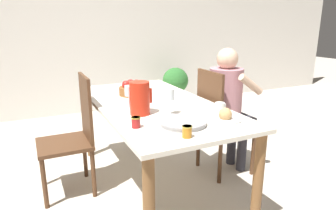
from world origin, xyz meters
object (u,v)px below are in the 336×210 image
object	(u,v)px
red_pitcher	(140,98)
fruit_bowl	(132,89)
wine_glass_juice	(170,96)
teacup_near_person	(220,108)
chair_person_side	(219,121)
serving_tray	(183,123)
bread_plate	(225,116)
wine_glass_water	(129,92)
jam_jar_red	(136,122)
person_seated	(228,101)
chair_opposite	(74,133)
potted_plant	(175,84)
jam_jar_amber	(187,131)

from	to	relation	value
red_pitcher	fruit_bowl	xyz separation A→B (m)	(0.14, 0.59, -0.07)
wine_glass_juice	teacup_near_person	size ratio (longest dim) A/B	1.56
chair_person_side	serving_tray	size ratio (longest dim) A/B	3.20
bread_plate	wine_glass_water	bearing A→B (deg)	133.88
wine_glass_juice	jam_jar_red	xyz separation A→B (m)	(-0.31, -0.15, -0.10)
person_seated	serving_tray	bearing A→B (deg)	-54.66
serving_tray	teacup_near_person	bearing A→B (deg)	20.06
teacup_near_person	fruit_bowl	bearing A→B (deg)	117.70
chair_opposite	chair_person_side	bearing A→B (deg)	-101.68
teacup_near_person	serving_tray	bearing A→B (deg)	-159.94
bread_plate	jam_jar_red	world-z (taller)	bread_plate
potted_plant	person_seated	bearing A→B (deg)	-103.50
wine_glass_juice	serving_tray	world-z (taller)	wine_glass_juice
jam_jar_amber	chair_person_side	bearing A→B (deg)	44.51
serving_tray	bread_plate	size ratio (longest dim) A/B	1.39
person_seated	serving_tray	xyz separation A→B (m)	(-0.77, -0.54, 0.07)
fruit_bowl	person_seated	bearing A→B (deg)	-25.72
wine_glass_juice	jam_jar_red	distance (m)	0.36
wine_glass_juice	jam_jar_red	bearing A→B (deg)	-153.79
chair_opposite	jam_jar_amber	xyz separation A→B (m)	(0.51, -1.00, 0.28)
person_seated	potted_plant	distance (m)	2.13
chair_person_side	serving_tray	world-z (taller)	chair_person_side
chair_person_side	wine_glass_water	size ratio (longest dim) A/B	5.28
jam_jar_red	potted_plant	bearing A→B (deg)	58.29
wine_glass_water	teacup_near_person	bearing A→B (deg)	-30.91
person_seated	potted_plant	world-z (taller)	person_seated
red_pitcher	serving_tray	distance (m)	0.39
red_pitcher	bread_plate	distance (m)	0.61
chair_opposite	wine_glass_water	distance (m)	0.62
wine_glass_juice	bread_plate	bearing A→B (deg)	-44.11
wine_glass_water	jam_jar_red	world-z (taller)	wine_glass_water
chair_person_side	bread_plate	world-z (taller)	chair_person_side
teacup_near_person	potted_plant	size ratio (longest dim) A/B	0.17
chair_person_side	person_seated	distance (m)	0.21
red_pitcher	jam_jar_red	size ratio (longest dim) A/B	3.40
chair_person_side	wine_glass_water	world-z (taller)	chair_person_side
jam_jar_amber	fruit_bowl	size ratio (longest dim) A/B	0.30
teacup_near_person	red_pitcher	bearing A→B (deg)	160.20
wine_glass_juice	jam_jar_amber	world-z (taller)	wine_glass_juice
wine_glass_water	chair_opposite	bearing A→B (deg)	141.29
jam_jar_red	fruit_bowl	bearing A→B (deg)	72.72
person_seated	wine_glass_juice	distance (m)	0.83
red_pitcher	wine_glass_juice	xyz separation A→B (m)	(0.19, -0.10, 0.02)
chair_person_side	fruit_bowl	world-z (taller)	chair_person_side
red_pitcher	jam_jar_amber	world-z (taller)	red_pitcher
wine_glass_juice	jam_jar_amber	xyz separation A→B (m)	(-0.10, -0.44, -0.10)
jam_jar_red	chair_person_side	bearing A→B (deg)	25.32
person_seated	teacup_near_person	size ratio (longest dim) A/B	9.75
wine_glass_juice	potted_plant	world-z (taller)	wine_glass_juice
person_seated	fruit_bowl	bearing A→B (deg)	-115.72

